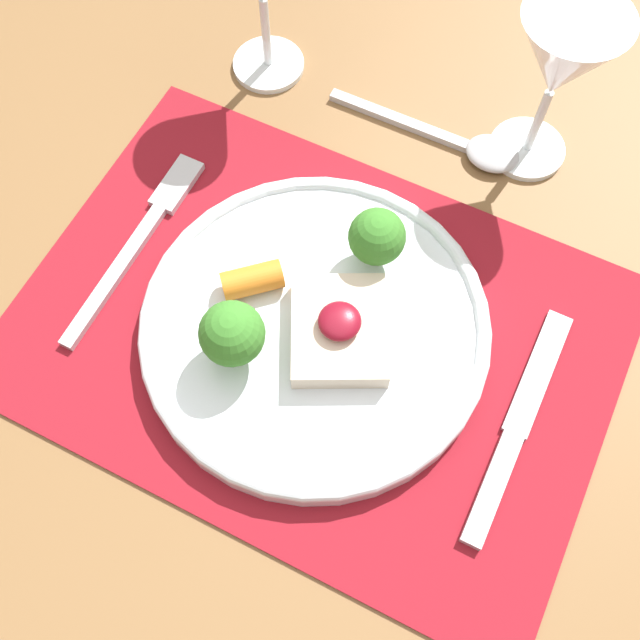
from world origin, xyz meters
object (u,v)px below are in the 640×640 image
object	(u,v)px
dinner_plate	(319,321)
knife	(512,439)
fork	(143,234)
wine_glass_near	(562,63)
spoon	(468,145)

from	to	relation	value
dinner_plate	knife	size ratio (longest dim) A/B	1.39
fork	wine_glass_near	xyz separation A→B (m)	(0.26, 0.23, 0.10)
knife	wine_glass_near	bearing A→B (deg)	107.68
fork	spoon	bearing A→B (deg)	44.41
knife	wine_glass_near	size ratio (longest dim) A/B	1.29
dinner_plate	spoon	bearing A→B (deg)	79.68
wine_glass_near	fork	bearing A→B (deg)	-138.58
knife	wine_glass_near	distance (m)	0.29
knife	spoon	distance (m)	0.27
dinner_plate	spoon	distance (m)	0.22
dinner_plate	wine_glass_near	bearing A→B (deg)	69.78
knife	wine_glass_near	world-z (taller)	wine_glass_near
knife	spoon	world-z (taller)	spoon
knife	spoon	xyz separation A→B (m)	(-0.13, 0.24, -0.00)
dinner_plate	knife	xyz separation A→B (m)	(0.17, -0.02, -0.01)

